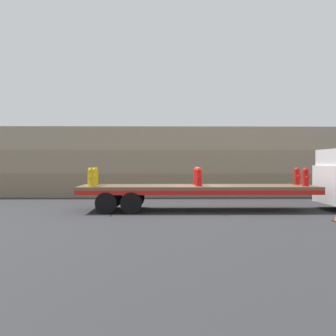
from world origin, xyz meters
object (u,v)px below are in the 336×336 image
object	(u,v)px
flatbed_trailer	(182,190)
fire_hydrant_red_far_2	(297,176)
fire_hydrant_red_far_1	(197,176)
fire_hydrant_red_near_2	(306,177)
fire_hydrant_yellow_near_0	(91,177)
fire_hydrant_yellow_far_0	(95,176)
fire_hydrant_red_near_1	(199,177)

from	to	relation	value
flatbed_trailer	fire_hydrant_red_far_2	bearing A→B (deg)	5.53
fire_hydrant_red_far_1	fire_hydrant_red_near_2	bearing A→B (deg)	-12.54
fire_hydrant_red_near_2	fire_hydrant_red_far_2	bearing A→B (deg)	90.00
fire_hydrant_red_far_1	fire_hydrant_red_near_2	distance (m)	4.99
fire_hydrant_yellow_near_0	fire_hydrant_yellow_far_0	world-z (taller)	same
fire_hydrant_yellow_far_0	fire_hydrant_red_far_2	distance (m)	9.74
flatbed_trailer	fire_hydrant_red_near_2	world-z (taller)	fire_hydrant_red_near_2
fire_hydrant_red_near_2	fire_hydrant_yellow_near_0	bearing A→B (deg)	180.00
fire_hydrant_yellow_near_0	fire_hydrant_red_far_1	bearing A→B (deg)	12.54
fire_hydrant_red_near_2	fire_hydrant_red_near_1	bearing A→B (deg)	180.00
fire_hydrant_yellow_near_0	flatbed_trailer	bearing A→B (deg)	7.44
fire_hydrant_yellow_far_0	fire_hydrant_red_far_2	world-z (taller)	same
fire_hydrant_yellow_near_0	fire_hydrant_red_far_2	distance (m)	9.80
flatbed_trailer	fire_hydrant_red_near_1	xyz separation A→B (m)	(0.72, -0.54, 0.61)
fire_hydrant_red_near_1	fire_hydrant_red_far_1	bearing A→B (deg)	90.00
fire_hydrant_yellow_far_0	fire_hydrant_red_near_1	bearing A→B (deg)	-12.54
fire_hydrant_yellow_far_0	fire_hydrant_red_far_2	bearing A→B (deg)	0.00
fire_hydrant_red_near_1	fire_hydrant_red_far_1	distance (m)	1.08
fire_hydrant_yellow_near_0	fire_hydrant_red_near_2	xyz separation A→B (m)	(9.74, 0.00, 0.00)
flatbed_trailer	fire_hydrant_red_near_1	distance (m)	1.09
fire_hydrant_yellow_far_0	flatbed_trailer	bearing A→B (deg)	-7.44
fire_hydrant_red_far_2	fire_hydrant_yellow_far_0	bearing A→B (deg)	180.00
fire_hydrant_yellow_near_0	fire_hydrant_yellow_far_0	xyz separation A→B (m)	(0.00, 1.08, 0.00)
flatbed_trailer	fire_hydrant_yellow_near_0	distance (m)	4.23
fire_hydrant_red_far_1	fire_hydrant_yellow_near_0	bearing A→B (deg)	-167.46
fire_hydrant_yellow_near_0	fire_hydrant_red_near_2	world-z (taller)	same
fire_hydrant_red_far_1	fire_hydrant_red_far_2	xyz separation A→B (m)	(4.87, 0.00, 0.00)
flatbed_trailer	fire_hydrant_red_near_1	bearing A→B (deg)	-36.87
fire_hydrant_red_near_1	fire_hydrant_red_far_1	xyz separation A→B (m)	(0.00, 1.08, 0.00)
fire_hydrant_red_near_1	fire_hydrant_red_far_2	bearing A→B (deg)	12.54
flatbed_trailer	fire_hydrant_red_far_2	size ratio (longest dim) A/B	13.07
fire_hydrant_red_near_1	fire_hydrant_red_near_2	size ratio (longest dim) A/B	1.00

